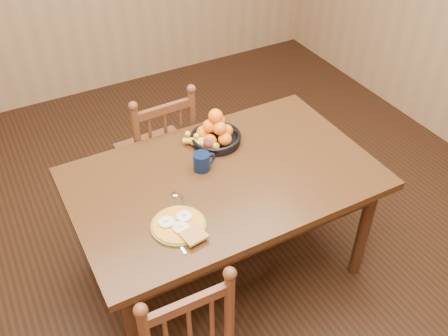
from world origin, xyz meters
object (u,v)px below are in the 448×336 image
dining_table (224,187)px  breakfast_plate (179,225)px  coffee_mug (202,161)px  fruit_bowl (215,133)px  chair_far (159,154)px

dining_table → breakfast_plate: 0.44m
dining_table → breakfast_plate: bearing=-147.5°
coffee_mug → fruit_bowl: size_ratio=0.41×
chair_far → fruit_bowl: size_ratio=3.01×
fruit_bowl → breakfast_plate: bearing=-131.8°
breakfast_plate → coffee_mug: bearing=49.2°
breakfast_plate → coffee_mug: 0.44m
chair_far → coffee_mug: bearing=91.4°
dining_table → chair_far: size_ratio=1.64×
dining_table → coffee_mug: coffee_mug is taller
dining_table → breakfast_plate: size_ratio=5.44×
chair_far → fruit_bowl: bearing=115.1°
breakfast_plate → chair_far: bearing=74.5°
chair_far → breakfast_plate: size_ratio=3.31×
dining_table → fruit_bowl: size_ratio=4.94×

